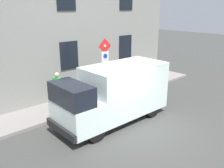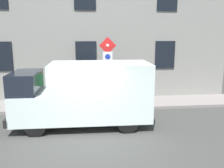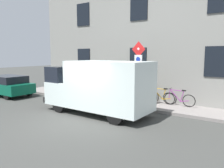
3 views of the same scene
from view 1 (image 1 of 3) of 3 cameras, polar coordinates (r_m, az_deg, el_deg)
The scene contains 11 objects.
ground_plane at distance 10.35m, azimuth 6.17°, elevation -10.74°, with size 80.00×80.00×0.00m, color #3D3E3B.
sidewalk_slab at distance 13.07m, azimuth -7.20°, elevation -4.18°, with size 2.03×17.61×0.14m, color gray.
building_facade at distance 13.32m, azimuth -11.32°, elevation 12.71°, with size 0.75×15.61×7.65m.
sign_post_stacked at distance 12.38m, azimuth -1.73°, elevation 5.48°, with size 0.17×0.56×3.19m.
delivery_van at distance 10.58m, azimuth 0.67°, elevation -2.06°, with size 2.08×5.36×2.50m.
bicycle_purple at distance 14.85m, azimuth 0.14°, elevation 0.48°, with size 0.46×1.71×0.89m.
bicycle_orange at distance 14.24m, azimuth -2.75°, elevation -0.31°, with size 0.46×1.72×0.89m.
bicycle_blue at distance 13.67m, azimuth -5.89°, elevation -1.16°, with size 0.46×1.71×0.89m.
bicycle_green at distance 13.15m, azimuth -9.30°, elevation -2.08°, with size 0.46×1.72×0.89m.
pedestrian at distance 12.35m, azimuth -12.75°, elevation -0.86°, with size 0.47×0.40×1.72m.
litter_bin at distance 12.08m, azimuth -7.57°, elevation -3.41°, with size 0.44×0.44×0.90m, color #2D5133.
Camera 1 is at (-5.94, 6.90, 4.92)m, focal length 38.54 mm.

